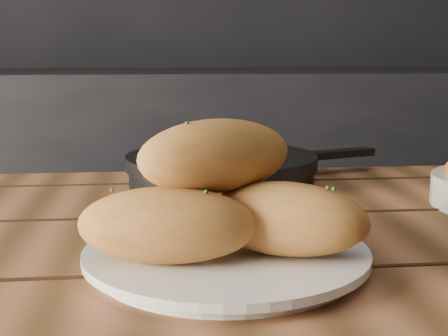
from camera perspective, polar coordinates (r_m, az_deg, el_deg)
The scene contains 5 objects.
counter at distance 1.77m, azimuth -8.52°, elevation -5.96°, with size 2.80×0.60×0.90m, color black.
table at distance 0.71m, azimuth -3.88°, elevation -14.97°, with size 1.44×0.81×0.75m.
plate at distance 0.59m, azimuth 0.21°, elevation -8.08°, with size 0.27×0.27×0.02m.
bread_rolls at distance 0.57m, azimuth -0.29°, elevation -2.91°, with size 0.27×0.22×0.12m.
skillet at distance 0.95m, azimuth -0.12°, elevation -0.05°, with size 0.41×0.29×0.05m.
Camera 1 is at (0.08, 0.01, 0.95)m, focal length 50.00 mm.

